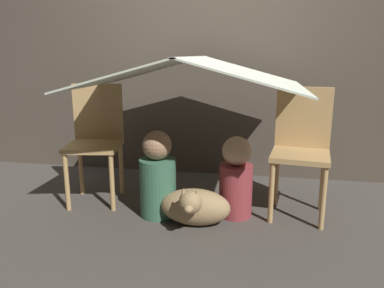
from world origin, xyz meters
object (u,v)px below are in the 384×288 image
at_px(person_front, 158,178).
at_px(chair_left, 96,137).
at_px(person_second, 236,179).
at_px(dog, 195,206).
at_px(chair_right, 301,145).

bearing_deg(person_front, chair_left, 157.57).
height_order(person_second, dog, person_second).
bearing_deg(chair_left, person_second, -16.04).
height_order(chair_right, dog, chair_right).
relative_size(chair_left, dog, 1.90).
height_order(chair_left, chair_right, same).
height_order(chair_left, person_second, chair_left).
xyz_separation_m(chair_right, person_second, (-0.46, -0.14, -0.24)).
bearing_deg(chair_right, person_front, -159.02).
xyz_separation_m(chair_left, person_second, (1.13, -0.14, -0.24)).
xyz_separation_m(chair_left, dog, (0.86, -0.36, -0.38)).
distance_m(chair_left, person_front, 0.66).
bearing_deg(dog, chair_right, 26.67).
relative_size(chair_right, dog, 1.90).
relative_size(chair_right, person_front, 1.46).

